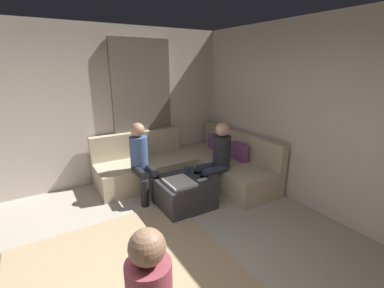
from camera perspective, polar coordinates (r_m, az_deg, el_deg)
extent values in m
cube|color=beige|center=(3.93, 30.11, 3.98)|extent=(6.00, 0.12, 2.70)
cube|color=beige|center=(4.83, -25.58, 6.62)|extent=(0.12, 6.00, 2.70)
cube|color=#726659|center=(5.05, -10.48, 7.19)|extent=(0.06, 1.10, 2.50)
cube|color=#C6B593|center=(4.97, 6.79, -5.31)|extent=(2.10, 0.85, 0.42)
cube|color=#C6B593|center=(5.04, 10.14, 0.12)|extent=(2.10, 0.14, 0.45)
cube|color=#C6B593|center=(4.88, -9.84, -5.83)|extent=(0.85, 1.70, 0.42)
cube|color=#C6B593|center=(5.05, -11.58, 0.09)|extent=(0.14, 1.70, 0.45)
cube|color=#8C4C8C|center=(5.33, 5.10, 0.07)|extent=(0.36, 0.12, 0.36)
cube|color=#8C4C8C|center=(4.81, 10.03, -1.98)|extent=(0.36, 0.12, 0.36)
cube|color=#333338|center=(4.09, -1.82, -10.24)|extent=(0.76, 0.76, 0.42)
cube|color=white|center=(3.86, -2.68, -8.19)|extent=(0.44, 0.36, 0.04)
cylinder|color=#334C72|center=(4.24, -1.20, -5.40)|extent=(0.08, 0.08, 0.10)
cube|color=white|center=(3.96, 2.25, -7.63)|extent=(0.05, 0.15, 0.02)
cylinder|color=#2D3347|center=(4.18, 2.49, -9.60)|extent=(0.12, 0.12, 0.42)
cylinder|color=#2D3347|center=(4.32, 1.15, -8.70)|extent=(0.12, 0.12, 0.42)
cylinder|color=#2D3347|center=(4.18, 4.83, -5.62)|extent=(0.12, 0.40, 0.12)
cylinder|color=#2D3347|center=(4.31, 3.42, -4.85)|extent=(0.12, 0.40, 0.12)
cylinder|color=#26262D|center=(4.27, 6.37, -1.58)|extent=(0.28, 0.28, 0.50)
sphere|color=#D8AD8C|center=(4.17, 6.53, 3.12)|extent=(0.22, 0.22, 0.22)
cylinder|color=black|center=(4.18, -7.76, -9.79)|extent=(0.12, 0.12, 0.42)
cylinder|color=black|center=(4.12, -10.08, -10.32)|extent=(0.12, 0.12, 0.42)
cylinder|color=black|center=(4.23, -9.00, -5.45)|extent=(0.40, 0.12, 0.12)
cylinder|color=black|center=(4.18, -11.29, -5.90)|extent=(0.40, 0.12, 0.12)
cylinder|color=#3F598C|center=(4.29, -11.29, -1.70)|extent=(0.28, 0.28, 0.50)
sphere|color=tan|center=(4.20, -11.57, 2.97)|extent=(0.22, 0.22, 0.22)
sphere|color=#8C664C|center=(1.64, -9.60, -20.93)|extent=(0.22, 0.22, 0.22)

